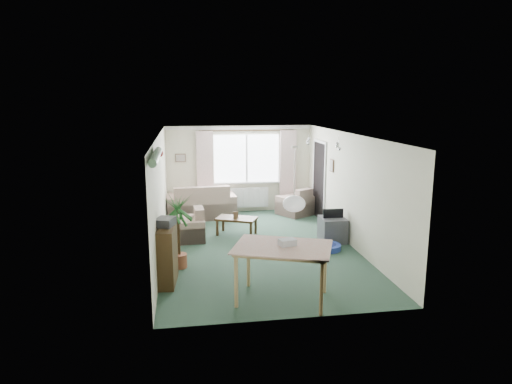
{
  "coord_description": "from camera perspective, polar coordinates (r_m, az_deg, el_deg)",
  "views": [
    {
      "loc": [
        -1.5,
        -9.18,
        3.12
      ],
      "look_at": [
        0.0,
        0.3,
        1.15
      ],
      "focal_mm": 32.0,
      "sensor_mm": 36.0,
      "label": 1
    }
  ],
  "objects": [
    {
      "name": "curtain_rod",
      "position": [
        12.47,
        -1.16,
        7.69
      ],
      "size": [
        2.6,
        0.03,
        0.03
      ],
      "primitive_type": "cube",
      "color": "black"
    },
    {
      "name": "tinsel_garland",
      "position": [
        6.94,
        -12.42,
        4.39
      ],
      "size": [
        1.6,
        1.6,
        0.12
      ],
      "primitive_type": "cylinder",
      "color": "#196626"
    },
    {
      "name": "doorway",
      "position": [
        12.09,
        7.91,
        1.39
      ],
      "size": [
        0.03,
        0.95,
        2.0
      ],
      "primitive_type": "cube",
      "color": "black"
    },
    {
      "name": "bookshelf",
      "position": [
        7.99,
        -11.02,
        -7.75
      ],
      "size": [
        0.34,
        0.84,
        1.0
      ],
      "primitive_type": "cube",
      "rotation": [
        0.0,
        0.0,
        -0.08
      ],
      "color": "black",
      "rests_on": "ground"
    },
    {
      "name": "wall_picture_right",
      "position": [
        11.06,
        9.46,
        3.28
      ],
      "size": [
        0.03,
        0.24,
        0.3
      ],
      "primitive_type": "cube",
      "color": "brown"
    },
    {
      "name": "window",
      "position": [
        12.63,
        -1.19,
        4.23
      ],
      "size": [
        1.8,
        0.03,
        1.3
      ],
      "primitive_type": "cube",
      "color": "white"
    },
    {
      "name": "sofa",
      "position": [
        12.23,
        -6.91,
        -1.1
      ],
      "size": [
        1.85,
        1.06,
        0.9
      ],
      "primitive_type": "cube",
      "rotation": [
        0.0,
        0.0,
        3.2
      ],
      "color": "beige",
      "rests_on": "ground"
    },
    {
      "name": "tv_cube",
      "position": [
        10.28,
        9.55,
        -4.65
      ],
      "size": [
        0.55,
        0.61,
        0.54
      ],
      "primitive_type": "cube",
      "rotation": [
        0.0,
        0.0,
        -0.02
      ],
      "color": "#403F45",
      "rests_on": "ground"
    },
    {
      "name": "ground",
      "position": [
        9.81,
        0.28,
        -6.95
      ],
      "size": [
        6.5,
        6.5,
        0.0
      ],
      "primitive_type": "plane",
      "color": "#284334"
    },
    {
      "name": "photo_frame",
      "position": [
        10.55,
        -2.56,
        -2.85
      ],
      "size": [
        0.12,
        0.05,
        0.16
      ],
      "primitive_type": "cube",
      "rotation": [
        0.0,
        0.0,
        0.24
      ],
      "color": "brown",
      "rests_on": "coffee_table"
    },
    {
      "name": "curtain_right",
      "position": [
        12.77,
        4.0,
        3.24
      ],
      "size": [
        0.45,
        0.08,
        2.0
      ],
      "primitive_type": "cube",
      "color": "beige"
    },
    {
      "name": "coffee_table",
      "position": [
        10.66,
        -2.43,
        -4.28
      ],
      "size": [
        1.04,
        0.84,
        0.41
      ],
      "primitive_type": "cube",
      "rotation": [
        0.0,
        0.0,
        -0.43
      ],
      "color": "black",
      "rests_on": "ground"
    },
    {
      "name": "radiator",
      "position": [
        12.78,
        -1.15,
        -0.7
      ],
      "size": [
        1.2,
        0.1,
        0.55
      ],
      "primitive_type": "cube",
      "color": "white"
    },
    {
      "name": "armchair_left",
      "position": [
        10.35,
        -8.69,
        -3.99
      ],
      "size": [
        0.81,
        0.85,
        0.73
      ],
      "primitive_type": "cube",
      "rotation": [
        0.0,
        0.0,
        -1.52
      ],
      "color": "beige",
      "rests_on": "ground"
    },
    {
      "name": "bauble_cluster_b",
      "position": [
        9.45,
        10.27,
        5.95
      ],
      "size": [
        0.2,
        0.2,
        0.2
      ],
      "primitive_type": "sphere",
      "color": "silver"
    },
    {
      "name": "wall_picture_back",
      "position": [
        12.5,
        -9.41,
        4.23
      ],
      "size": [
        0.28,
        0.03,
        0.22
      ],
      "primitive_type": "cube",
      "color": "brown"
    },
    {
      "name": "dining_table",
      "position": [
        7.25,
        3.31,
        -10.18
      ],
      "size": [
        1.62,
        1.35,
        0.86
      ],
      "primitive_type": "cube",
      "rotation": [
        0.0,
        0.0,
        -0.37
      ],
      "color": "#A7785A",
      "rests_on": "ground"
    },
    {
      "name": "curtain_left",
      "position": [
        12.46,
        -6.38,
        2.99
      ],
      "size": [
        0.45,
        0.08,
        2.0
      ],
      "primitive_type": "cube",
      "color": "beige"
    },
    {
      "name": "gift_box",
      "position": [
        7.13,
        3.93,
        -6.37
      ],
      "size": [
        0.28,
        0.23,
        0.12
      ],
      "primitive_type": "cube",
      "rotation": [
        0.0,
        0.0,
        0.22
      ],
      "color": "silver",
      "rests_on": "dining_table"
    },
    {
      "name": "pendant_lamp",
      "position": [
        7.27,
        4.78,
        -1.47
      ],
      "size": [
        0.36,
        0.36,
        0.36
      ],
      "primitive_type": "sphere",
      "color": "white"
    },
    {
      "name": "hifi_box",
      "position": [
        7.89,
        -11.29,
        -3.7
      ],
      "size": [
        0.38,
        0.42,
        0.14
      ],
      "primitive_type": "cube",
      "rotation": [
        0.0,
        0.0,
        -0.34
      ],
      "color": "#36363B",
      "rests_on": "bookshelf"
    },
    {
      "name": "houseplant",
      "position": [
        8.6,
        -9.66,
        -4.88
      ],
      "size": [
        0.66,
        0.66,
        1.41
      ],
      "primitive_type": "cylinder",
      "rotation": [
        0.0,
        0.0,
        0.1
      ],
      "color": "#1E5922",
      "rests_on": "ground"
    },
    {
      "name": "pet_bed",
      "position": [
        9.77,
        8.85,
        -6.8
      ],
      "size": [
        0.6,
        0.6,
        0.12
      ],
      "primitive_type": "cylinder",
      "rotation": [
        0.0,
        0.0,
        -0.03
      ],
      "color": "#204097",
      "rests_on": "ground"
    },
    {
      "name": "bauble_cluster_a",
      "position": [
        10.5,
        6.55,
        6.61
      ],
      "size": [
        0.2,
        0.2,
        0.2
      ],
      "primitive_type": "sphere",
      "color": "silver"
    },
    {
      "name": "armchair_corner",
      "position": [
        12.5,
        4.99,
        -1.13
      ],
      "size": [
        1.13,
        1.11,
        0.75
      ],
      "primitive_type": "cube",
      "rotation": [
        0.0,
        0.0,
        3.69
      ],
      "color": "beige",
      "rests_on": "ground"
    }
  ]
}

